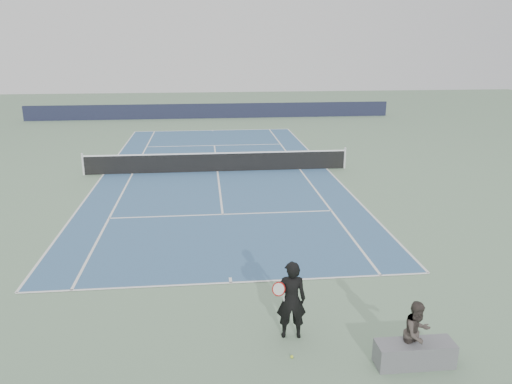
{
  "coord_description": "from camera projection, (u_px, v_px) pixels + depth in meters",
  "views": [
    {
      "loc": [
        -0.57,
        -23.86,
        6.17
      ],
      "look_at": [
        1.16,
        -7.25,
        1.1
      ],
      "focal_mm": 35.0,
      "sensor_mm": 36.0,
      "label": 1
    }
  ],
  "objects": [
    {
      "name": "windscreen_far",
      "position": [
        211.0,
        111.0,
        41.41
      ],
      "size": [
        30.0,
        0.25,
        1.2
      ],
      "primitive_type": "cube",
      "color": "black",
      "rests_on": "ground"
    },
    {
      "name": "tennis_ball",
      "position": [
        292.0,
        357.0,
        10.11
      ],
      "size": [
        0.06,
        0.06,
        0.06
      ],
      "primitive_type": "sphere",
      "color": "#C2D72C",
      "rests_on": "ground"
    },
    {
      "name": "tennis_player",
      "position": [
        291.0,
        300.0,
        10.62
      ],
      "size": [
        0.8,
        0.53,
        1.77
      ],
      "color": "black",
      "rests_on": "ground"
    },
    {
      "name": "ground",
      "position": [
        218.0,
        172.0,
        24.56
      ],
      "size": [
        80.0,
        80.0,
        0.0
      ],
      "primitive_type": "plane",
      "color": "slate"
    },
    {
      "name": "court_surface",
      "position": [
        218.0,
        172.0,
        24.56
      ],
      "size": [
        10.97,
        23.77,
        0.01
      ],
      "primitive_type": "cube",
      "color": "#385E86",
      "rests_on": "ground"
    },
    {
      "name": "spectator_bench",
      "position": [
        416.0,
        343.0,
        9.78
      ],
      "size": [
        1.62,
        1.04,
        1.38
      ],
      "color": "slate",
      "rests_on": "ground"
    },
    {
      "name": "tennis_net",
      "position": [
        217.0,
        162.0,
        24.41
      ],
      "size": [
        12.9,
        0.1,
        1.07
      ],
      "color": "silver",
      "rests_on": "ground"
    }
  ]
}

